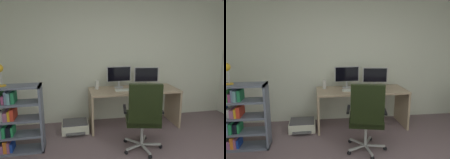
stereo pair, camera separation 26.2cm
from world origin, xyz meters
TOP-DOWN VIEW (x-y plane):
  - wall_back at (0.00, 2.62)m, footprint 4.95×0.10m
  - desk at (0.28, 2.16)m, footprint 1.68×0.66m
  - monitor_main at (0.03, 2.33)m, footprint 0.48×0.18m
  - monitor_secondary at (0.59, 2.33)m, footprint 0.48×0.18m
  - keyboard at (0.08, 2.08)m, footprint 0.34×0.14m
  - computer_mouse at (0.37, 2.11)m, footprint 0.08×0.11m
  - desktop_speaker at (-0.41, 2.28)m, footprint 0.07×0.07m
  - office_chair at (0.13, 1.19)m, footprint 0.64×0.64m
  - bookshelf at (-1.78, 1.59)m, footprint 0.77×0.29m
  - desk_lamp at (-1.86, 1.59)m, footprint 0.14×0.12m
  - printer at (-0.84, 2.11)m, footprint 0.48×0.46m

SIDE VIEW (x-z plane):
  - printer at x=-0.84m, z-range 0.00..0.19m
  - bookshelf at x=-1.78m, z-range 0.00..1.02m
  - desk at x=0.28m, z-range 0.19..0.92m
  - office_chair at x=0.13m, z-range 0.05..1.14m
  - keyboard at x=0.08m, z-range 0.73..0.75m
  - computer_mouse at x=0.37m, z-range 0.73..0.77m
  - desktop_speaker at x=-0.41m, z-range 0.73..0.90m
  - monitor_secondary at x=0.59m, z-range 0.76..1.14m
  - monitor_main at x=0.03m, z-range 0.77..1.19m
  - desk_lamp at x=-1.86m, z-range 1.09..1.41m
  - wall_back at x=0.00m, z-range 0.00..2.54m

